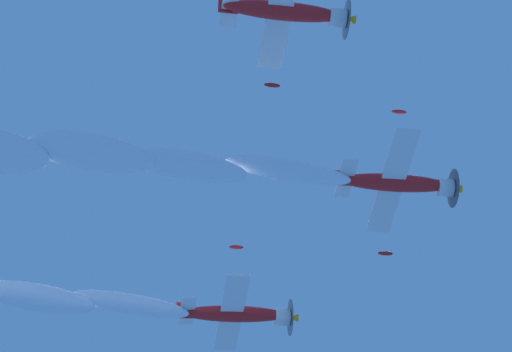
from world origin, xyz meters
TOP-DOWN VIEW (x-y plane):
  - airplane_lead at (-5.03, 4.34)m, footprint 8.65×8.39m
  - airplane_left_wingman at (-19.08, 0.75)m, footprint 8.37×8.39m
  - airplane_right_wingman at (0.70, -7.79)m, footprint 8.50×8.36m

SIDE VIEW (x-z plane):
  - airplane_lead at x=-5.03m, z-range 64.53..68.68m
  - airplane_right_wingman at x=0.70m, z-range 64.59..68.79m
  - airplane_left_wingman at x=-19.08m, z-range 65.00..69.63m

